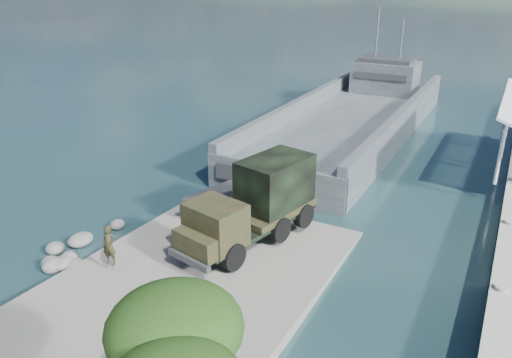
# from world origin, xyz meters

# --- Properties ---
(ground) EXTENTS (1400.00, 1400.00, 0.00)m
(ground) POSITION_xyz_m (0.00, 0.00, 0.00)
(ground) COLOR #1A3E3F
(ground) RESTS_ON ground
(boat_ramp) EXTENTS (10.00, 18.00, 0.50)m
(boat_ramp) POSITION_xyz_m (0.00, -1.00, 0.25)
(boat_ramp) COLOR gray
(boat_ramp) RESTS_ON ground
(shoreline_rocks) EXTENTS (3.20, 5.60, 0.90)m
(shoreline_rocks) POSITION_xyz_m (-6.20, 0.50, 0.00)
(shoreline_rocks) COLOR #595956
(shoreline_rocks) RESTS_ON ground
(landing_craft) EXTENTS (8.72, 33.95, 10.06)m
(landing_craft) POSITION_xyz_m (-0.70, 23.60, 0.82)
(landing_craft) COLOR #3F464B
(landing_craft) RESTS_ON ground
(military_truck) EXTENTS (4.04, 8.12, 3.62)m
(military_truck) POSITION_xyz_m (0.81, 4.47, 2.30)
(military_truck) COLOR black
(military_truck) RESTS_ON boat_ramp
(soldier) EXTENTS (0.70, 0.51, 1.77)m
(soldier) POSITION_xyz_m (-3.16, -1.05, 1.38)
(soldier) COLOR black
(soldier) RESTS_ON boat_ramp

